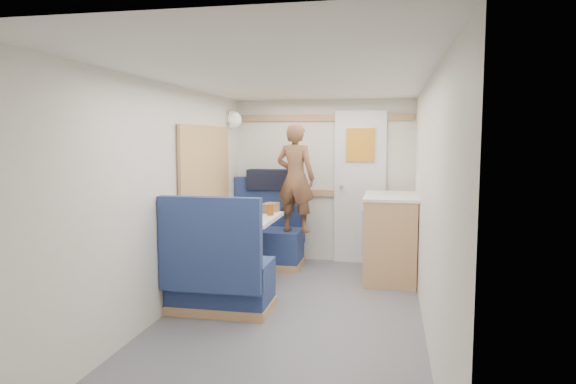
% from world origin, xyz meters
% --- Properties ---
extents(floor, '(4.50, 4.50, 0.00)m').
position_xyz_m(floor, '(0.00, 0.00, 0.00)').
color(floor, '#515156').
rests_on(floor, ground).
extents(ceiling, '(4.50, 4.50, 0.00)m').
position_xyz_m(ceiling, '(0.00, 0.00, 2.00)').
color(ceiling, silver).
rests_on(ceiling, wall_back).
extents(wall_back, '(2.20, 0.02, 2.00)m').
position_xyz_m(wall_back, '(0.00, 2.25, 1.00)').
color(wall_back, silver).
rests_on(wall_back, floor).
extents(wall_left, '(0.02, 4.50, 2.00)m').
position_xyz_m(wall_left, '(-1.10, 0.00, 1.00)').
color(wall_left, silver).
rests_on(wall_left, floor).
extents(wall_right, '(0.02, 4.50, 2.00)m').
position_xyz_m(wall_right, '(1.10, 0.00, 1.00)').
color(wall_right, silver).
rests_on(wall_right, floor).
extents(oak_trim_low, '(2.15, 0.02, 0.08)m').
position_xyz_m(oak_trim_low, '(0.00, 2.23, 0.85)').
color(oak_trim_low, '#B0854F').
rests_on(oak_trim_low, wall_back).
extents(oak_trim_high, '(2.15, 0.02, 0.08)m').
position_xyz_m(oak_trim_high, '(0.00, 2.23, 1.78)').
color(oak_trim_high, '#B0854F').
rests_on(oak_trim_high, wall_back).
extents(side_window, '(0.04, 1.30, 0.72)m').
position_xyz_m(side_window, '(-1.08, 1.00, 1.25)').
color(side_window, '#A3AF95').
rests_on(side_window, wall_left).
extents(rear_door, '(0.62, 0.12, 1.86)m').
position_xyz_m(rear_door, '(0.45, 2.22, 0.97)').
color(rear_door, white).
rests_on(rear_door, wall_back).
extents(dinette_table, '(0.62, 0.92, 0.72)m').
position_xyz_m(dinette_table, '(-0.65, 1.00, 0.57)').
color(dinette_table, white).
rests_on(dinette_table, floor).
extents(bench_far, '(0.90, 0.59, 1.05)m').
position_xyz_m(bench_far, '(-0.65, 1.86, 0.30)').
color(bench_far, navy).
rests_on(bench_far, floor).
extents(bench_near, '(0.90, 0.59, 1.05)m').
position_xyz_m(bench_near, '(-0.65, 0.14, 0.30)').
color(bench_near, navy).
rests_on(bench_near, floor).
extents(ledge, '(0.90, 0.14, 0.04)m').
position_xyz_m(ledge, '(-0.65, 2.12, 0.88)').
color(ledge, '#B0854F').
rests_on(ledge, bench_far).
extents(dome_light, '(0.20, 0.20, 0.20)m').
position_xyz_m(dome_light, '(-1.04, 1.85, 1.75)').
color(dome_light, white).
rests_on(dome_light, wall_left).
extents(galley_counter, '(0.57, 0.92, 0.92)m').
position_xyz_m(galley_counter, '(0.82, 1.55, 0.47)').
color(galley_counter, '#B0854F').
rests_on(galley_counter, floor).
extents(person, '(0.51, 0.39, 1.25)m').
position_xyz_m(person, '(-0.26, 1.70, 1.08)').
color(person, brown).
rests_on(person, bench_far).
extents(duffel_bag, '(0.52, 0.27, 0.24)m').
position_xyz_m(duffel_bag, '(-0.67, 2.12, 1.02)').
color(duffel_bag, black).
rests_on(duffel_bag, ledge).
extents(tray, '(0.31, 0.39, 0.02)m').
position_xyz_m(tray, '(-0.62, 0.63, 0.73)').
color(tray, silver).
rests_on(tray, dinette_table).
extents(orange_fruit, '(0.07, 0.07, 0.07)m').
position_xyz_m(orange_fruit, '(-0.52, 0.72, 0.77)').
color(orange_fruit, '#E2520A').
rests_on(orange_fruit, tray).
extents(cheese_block, '(0.11, 0.09, 0.03)m').
position_xyz_m(cheese_block, '(-0.65, 0.91, 0.75)').
color(cheese_block, '#EADE87').
rests_on(cheese_block, tray).
extents(wine_glass, '(0.08, 0.08, 0.17)m').
position_xyz_m(wine_glass, '(-0.67, 0.93, 0.84)').
color(wine_glass, white).
rests_on(wine_glass, dinette_table).
extents(tumbler_left, '(0.07, 0.07, 0.12)m').
position_xyz_m(tumbler_left, '(-0.88, 0.69, 0.78)').
color(tumbler_left, white).
rests_on(tumbler_left, dinette_table).
extents(tumbler_mid, '(0.07, 0.07, 0.12)m').
position_xyz_m(tumbler_mid, '(-0.69, 1.17, 0.78)').
color(tumbler_mid, white).
rests_on(tumbler_mid, dinette_table).
extents(tumbler_right, '(0.07, 0.07, 0.11)m').
position_xyz_m(tumbler_right, '(-0.59, 1.18, 0.77)').
color(tumbler_right, silver).
rests_on(tumbler_right, dinette_table).
extents(beer_glass, '(0.07, 0.07, 0.11)m').
position_xyz_m(beer_glass, '(-0.43, 1.16, 0.77)').
color(beer_glass, '#954215').
rests_on(beer_glass, dinette_table).
extents(pepper_grinder, '(0.04, 0.04, 0.10)m').
position_xyz_m(pepper_grinder, '(-0.59, 1.02, 0.77)').
color(pepper_grinder, black).
rests_on(pepper_grinder, dinette_table).
extents(salt_grinder, '(0.03, 0.03, 0.08)m').
position_xyz_m(salt_grinder, '(-0.60, 1.13, 0.76)').
color(salt_grinder, white).
rests_on(salt_grinder, dinette_table).
extents(bread_loaf, '(0.17, 0.26, 0.10)m').
position_xyz_m(bread_loaf, '(-0.48, 1.38, 0.77)').
color(bread_loaf, brown).
rests_on(bread_loaf, dinette_table).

